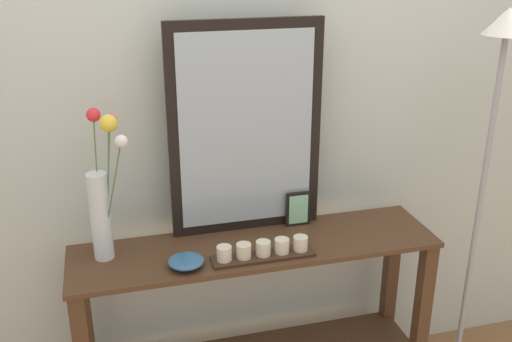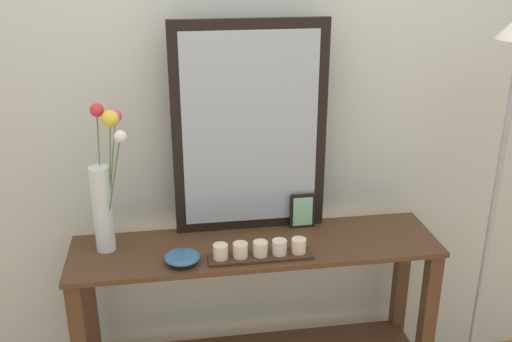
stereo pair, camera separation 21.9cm
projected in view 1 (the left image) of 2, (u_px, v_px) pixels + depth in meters
wall_back at (237, 94)px, 2.38m from camera, size 6.40×0.08×2.70m
console_table at (256, 310)px, 2.42m from camera, size 1.44×0.36×0.82m
mirror_leaning at (247, 130)px, 2.29m from camera, size 0.61×0.03×0.85m
tall_vase_left at (102, 196)px, 2.13m from camera, size 0.16×0.24×0.57m
candle_tray at (263, 251)px, 2.20m from camera, size 0.39×0.09×0.07m
picture_frame_small at (298, 209)px, 2.44m from camera, size 0.10×0.01×0.15m
decorative_bowl at (186, 261)px, 2.14m from camera, size 0.13×0.13×0.04m
floor_lamp at (488, 149)px, 2.35m from camera, size 0.24×0.24×1.70m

